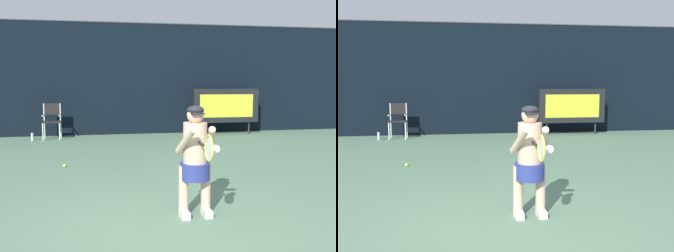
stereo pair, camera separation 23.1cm
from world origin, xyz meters
The scene contains 8 objects.
ground centered at (0.00, -0.19, -0.01)m, with size 18.00×22.00×0.03m.
backdrop_screen centered at (0.00, 8.50, 1.81)m, with size 18.00×0.12×3.66m.
scoreboard centered at (3.25, 7.79, 0.95)m, with size 2.20×0.21×1.50m.
umpire_chair centered at (-2.26, 7.74, 0.62)m, with size 0.52×0.44×1.08m.
water_bottle centered at (-2.81, 7.51, 0.12)m, with size 0.07×0.07×0.27m.
tennis_player centered at (0.33, 0.57, 0.79)m, with size 0.52×0.59×1.45m.
tennis_racket centered at (0.34, 0.02, 1.00)m, with size 0.03×0.60×0.31m.
tennis_ball_loose centered at (-1.59, 3.78, 0.03)m, with size 0.07×0.07×0.07m.
Camera 1 is at (-0.91, -4.12, 1.77)m, focal length 40.67 mm.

